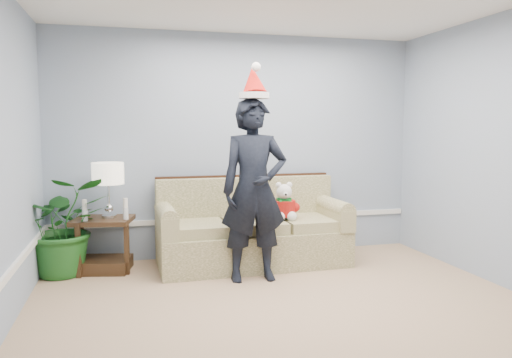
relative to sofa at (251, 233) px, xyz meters
The scene contains 10 objects.
room_shell 2.28m from the sofa, 91.31° to the right, with size 4.54×5.04×2.74m.
wainscot_trim 1.51m from the sofa, 144.38° to the right, with size 4.49×4.99×0.06m.
sofa is the anchor object (origin of this frame).
side_table 1.66m from the sofa, behind, with size 0.70×0.63×0.59m.
table_lamp 1.73m from the sofa, behind, with size 0.34×0.34×0.61m.
candle_pair 1.65m from the sofa, behind, with size 0.48×0.06×0.23m.
houseplant 2.06m from the sofa, behind, with size 0.96×0.83×1.07m, color #1B591D.
man 0.86m from the sofa, 101.27° to the right, with size 0.68×0.45×1.87m, color black.
santa_hat 1.77m from the sofa, 101.58° to the right, with size 0.32×0.36×0.36m.
teddy_bear 0.50m from the sofa, 24.02° to the right, with size 0.30×0.32×0.44m.
Camera 1 is at (-1.33, -3.47, 1.57)m, focal length 35.00 mm.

